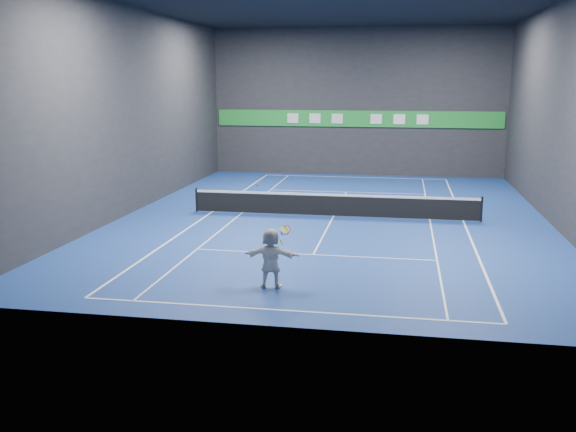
% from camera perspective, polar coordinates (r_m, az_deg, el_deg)
% --- Properties ---
extents(ground, '(26.00, 26.00, 0.00)m').
position_cam_1_polar(ground, '(27.98, 4.06, -0.04)').
color(ground, navy).
rests_on(ground, ground).
extents(ceiling, '(26.00, 26.00, 0.00)m').
position_cam_1_polar(ceiling, '(27.57, 4.35, 18.58)').
color(ceiling, black).
rests_on(ceiling, ground).
extents(wall_back, '(18.00, 0.10, 9.00)m').
position_cam_1_polar(wall_back, '(40.35, 6.16, 10.01)').
color(wall_back, '#262629').
rests_on(wall_back, ground).
extents(wall_front, '(18.00, 0.10, 9.00)m').
position_cam_1_polar(wall_front, '(14.57, -1.21, 6.91)').
color(wall_front, '#262629').
rests_on(wall_front, ground).
extents(wall_left, '(0.10, 26.00, 9.00)m').
position_cam_1_polar(wall_left, '(29.73, -13.56, 9.12)').
color(wall_left, '#262629').
rests_on(wall_left, ground).
extents(wall_right, '(0.10, 26.00, 9.00)m').
position_cam_1_polar(wall_right, '(27.95, 23.08, 8.35)').
color(wall_right, '#262629').
rests_on(wall_right, ground).
extents(baseline_near, '(10.98, 0.08, 0.01)m').
position_cam_1_polar(baseline_near, '(16.63, -0.38, -8.38)').
color(baseline_near, white).
rests_on(baseline_near, ground).
extents(baseline_far, '(10.98, 0.08, 0.01)m').
position_cam_1_polar(baseline_far, '(39.65, 5.90, 3.46)').
color(baseline_far, white).
rests_on(baseline_far, ground).
extents(sideline_doubles_left, '(0.08, 23.78, 0.01)m').
position_cam_1_polar(sideline_doubles_left, '(29.06, -6.77, 0.36)').
color(sideline_doubles_left, white).
rests_on(sideline_doubles_left, ground).
extents(sideline_doubles_right, '(0.08, 23.78, 0.01)m').
position_cam_1_polar(sideline_doubles_right, '(27.96, 15.32, -0.44)').
color(sideline_doubles_right, white).
rests_on(sideline_doubles_right, ground).
extents(sideline_singles_left, '(0.06, 23.78, 0.01)m').
position_cam_1_polar(sideline_singles_left, '(28.69, -4.13, 0.26)').
color(sideline_singles_left, white).
rests_on(sideline_singles_left, ground).
extents(sideline_singles_right, '(0.06, 23.78, 0.01)m').
position_cam_1_polar(sideline_singles_right, '(27.86, 12.49, -0.34)').
color(sideline_singles_right, white).
rests_on(sideline_singles_right, ground).
extents(service_line_near, '(8.23, 0.06, 0.01)m').
position_cam_1_polar(service_line_near, '(21.80, 2.25, -3.45)').
color(service_line_near, white).
rests_on(service_line_near, ground).
extents(service_line_far, '(8.23, 0.06, 0.01)m').
position_cam_1_polar(service_line_far, '(34.24, 5.21, 2.14)').
color(service_line_far, white).
rests_on(service_line_far, ground).
extents(center_service_line, '(0.06, 12.80, 0.01)m').
position_cam_1_polar(center_service_line, '(27.98, 4.06, -0.03)').
color(center_service_line, white).
rests_on(center_service_line, ground).
extents(player, '(1.61, 0.56, 1.72)m').
position_cam_1_polar(player, '(18.21, -1.54, -3.74)').
color(player, silver).
rests_on(player, ground).
extents(tennis_ball, '(0.07, 0.07, 0.07)m').
position_cam_1_polar(tennis_ball, '(17.88, -2.72, 2.76)').
color(tennis_ball, '#BDE426').
rests_on(tennis_ball, player).
extents(tennis_net, '(12.50, 0.10, 1.07)m').
position_cam_1_polar(tennis_net, '(27.88, 4.07, 1.05)').
color(tennis_net, black).
rests_on(tennis_net, ground).
extents(sponsor_banner, '(17.64, 0.11, 1.00)m').
position_cam_1_polar(sponsor_banner, '(40.33, 6.12, 8.59)').
color(sponsor_banner, '#1F9130').
rests_on(sponsor_banner, wall_back).
extents(tennis_racket, '(0.42, 0.33, 0.64)m').
position_cam_1_polar(tennis_racket, '(17.99, -0.30, -1.39)').
color(tennis_racket, red).
rests_on(tennis_racket, player).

